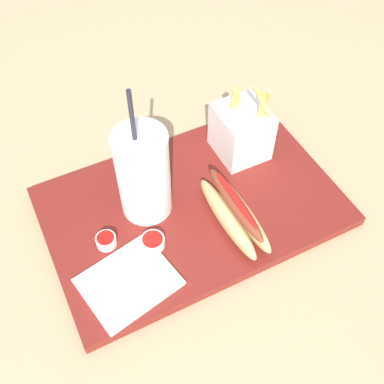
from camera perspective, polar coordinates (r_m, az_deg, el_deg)
The scene contains 8 objects.
ground_plane at distance 0.83m, azimuth 0.00°, elevation -2.58°, with size 2.40×2.40×0.02m, color tan.
food_tray at distance 0.81m, azimuth 0.00°, elevation -1.75°, with size 0.50×0.32×0.02m, color maroon.
soda_cup at distance 0.74m, azimuth -5.99°, elevation 2.18°, with size 0.09×0.09×0.25m.
fries_basket at distance 0.85m, azimuth 6.07°, elevation 7.44°, with size 0.09×0.09×0.17m.
hot_dog_1 at distance 0.76m, azimuth 5.23°, elevation -2.49°, with size 0.06×0.18×0.07m.
ketchup_cup_1 at distance 0.76m, azimuth -10.52°, elevation -5.86°, with size 0.03×0.03×0.02m.
ketchup_cup_2 at distance 0.75m, azimuth -4.84°, elevation -6.10°, with size 0.04×0.04×0.02m.
napkin_stack at distance 0.72m, azimuth -7.80°, elevation -10.88°, with size 0.13×0.11×0.01m, color white.
Camera 1 is at (0.22, 0.43, 0.66)m, focal length 43.40 mm.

